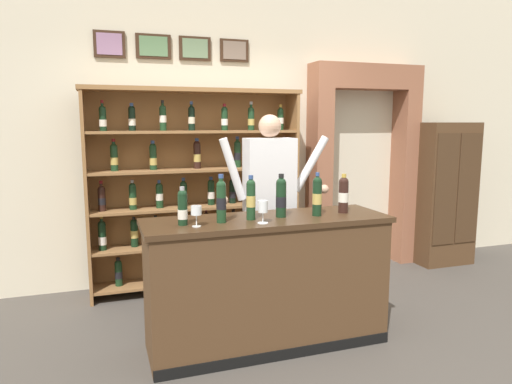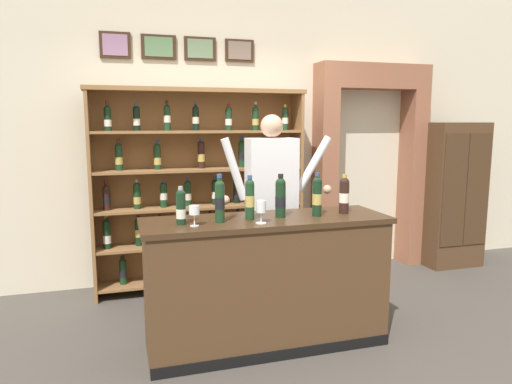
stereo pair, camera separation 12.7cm
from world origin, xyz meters
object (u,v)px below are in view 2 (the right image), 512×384
object	(u,v)px
wine_shelf	(200,186)
wine_glass_spare	(194,211)
tasting_bottle_riserva	(181,207)
shopkeeper	(272,192)
side_cabinet	(452,195)
tasting_bottle_chianti	(220,200)
wine_glass_center	(261,208)
tasting_bottle_prosecco	(317,196)
tasting_bottle_rosso	(250,198)
tasting_counter	(266,282)
tasting_bottle_brunello	(344,195)
tasting_bottle_bianco	(281,197)

from	to	relation	value
wine_shelf	wine_glass_spare	size ratio (longest dim) A/B	14.82
tasting_bottle_riserva	wine_glass_spare	world-z (taller)	tasting_bottle_riserva
shopkeeper	wine_glass_spare	distance (m)	1.06
side_cabinet	shopkeeper	size ratio (longest dim) A/B	0.96
tasting_bottle_chianti	tasting_bottle_riserva	bearing A→B (deg)	178.63
wine_glass_center	tasting_bottle_chianti	bearing A→B (deg)	155.68
wine_glass_spare	wine_shelf	bearing A→B (deg)	78.93
wine_shelf	tasting_bottle_prosecco	xyz separation A→B (m)	(0.64, -1.43, 0.09)
tasting_bottle_rosso	wine_glass_center	world-z (taller)	tasting_bottle_rosso
side_cabinet	tasting_counter	distance (m)	3.04
shopkeeper	tasting_bottle_brunello	size ratio (longest dim) A/B	5.74
tasting_bottle_rosso	wine_glass_center	bearing A→B (deg)	-74.70
tasting_bottle_prosecco	tasting_bottle_brunello	size ratio (longest dim) A/B	1.08
tasting_counter	wine_glass_center	xyz separation A→B (m)	(-0.09, -0.16, 0.61)
wine_glass_spare	tasting_bottle_riserva	bearing A→B (deg)	134.27
shopkeeper	wine_glass_spare	bearing A→B (deg)	-138.35
tasting_bottle_bianco	wine_glass_spare	world-z (taller)	tasting_bottle_bianco
shopkeeper	tasting_counter	bearing A→B (deg)	-111.96
wine_glass_center	tasting_bottle_rosso	bearing A→B (deg)	105.30
tasting_bottle_bianco	wine_glass_spare	xyz separation A→B (m)	(-0.66, -0.12, -0.05)
shopkeeper	tasting_bottle_chianti	size ratio (longest dim) A/B	5.10
tasting_bottle_riserva	tasting_bottle_bianco	size ratio (longest dim) A/B	0.82
tasting_bottle_rosso	tasting_bottle_brunello	size ratio (longest dim) A/B	1.06
tasting_counter	tasting_bottle_rosso	distance (m)	0.67
wine_shelf	side_cabinet	size ratio (longest dim) A/B	1.26
tasting_bottle_riserva	side_cabinet	bearing A→B (deg)	21.85
shopkeeper	wine_glass_center	bearing A→B (deg)	-113.75
tasting_bottle_riserva	wine_glass_center	size ratio (longest dim) A/B	1.64
tasting_counter	tasting_bottle_rosso	world-z (taller)	tasting_bottle_rosso
side_cabinet	tasting_bottle_brunello	size ratio (longest dim) A/B	5.52
tasting_counter	tasting_bottle_prosecco	bearing A→B (deg)	-6.12
side_cabinet	wine_glass_spare	world-z (taller)	side_cabinet
wine_glass_center	wine_glass_spare	size ratio (longest dim) A/B	1.13
tasting_counter	wine_glass_spare	distance (m)	0.82
wine_glass_center	wine_glass_spare	bearing A→B (deg)	174.24
tasting_bottle_riserva	tasting_bottle_chianti	bearing A→B (deg)	-1.37
tasting_counter	tasting_bottle_brunello	bearing A→B (deg)	-0.14
wine_glass_center	shopkeeper	bearing A→B (deg)	66.25
tasting_counter	shopkeeper	world-z (taller)	shopkeeper
tasting_bottle_riserva	wine_glass_spare	xyz separation A→B (m)	(0.08, -0.08, -0.02)
shopkeeper	tasting_bottle_brunello	world-z (taller)	shopkeeper
side_cabinet	tasting_bottle_prosecco	size ratio (longest dim) A/B	5.11
tasting_counter	tasting_bottle_bianco	world-z (taller)	tasting_bottle_bianco
tasting_bottle_chianti	tasting_bottle_rosso	size ratio (longest dim) A/B	1.06
side_cabinet	tasting_bottle_prosecco	world-z (taller)	side_cabinet
wine_shelf	tasting_bottle_riserva	size ratio (longest dim) A/B	7.96
tasting_bottle_prosecco	tasting_bottle_riserva	bearing A→B (deg)	179.79
tasting_counter	shopkeeper	xyz separation A→B (m)	(0.24, 0.59, 0.60)
tasting_bottle_riserva	tasting_bottle_rosso	size ratio (longest dim) A/B	0.82
shopkeeper	side_cabinet	bearing A→B (deg)	16.22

